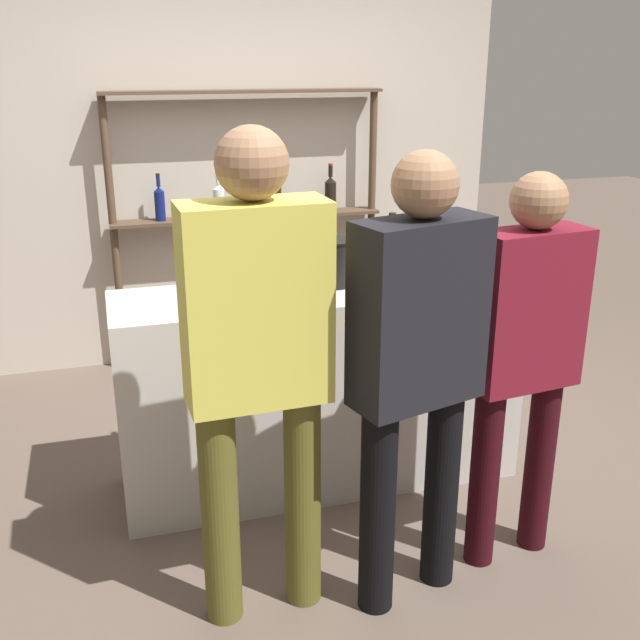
{
  "coord_description": "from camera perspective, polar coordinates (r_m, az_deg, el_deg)",
  "views": [
    {
      "loc": [
        -0.93,
        -3.15,
        2.0
      ],
      "look_at": [
        0.0,
        0.0,
        0.84
      ],
      "focal_mm": 42.0,
      "sensor_mm": 36.0,
      "label": 1
    }
  ],
  "objects": [
    {
      "name": "ground_plane",
      "position": [
        3.84,
        0.0,
        -11.84
      ],
      "size": [
        16.0,
        16.0,
        0.0
      ],
      "primitive_type": "plane",
      "color": "brown"
    },
    {
      "name": "customer_left",
      "position": [
        2.54,
        -4.8,
        -2.35
      ],
      "size": [
        0.5,
        0.24,
        1.8
      ],
      "rotation": [
        0.0,
        0.0,
        1.61
      ],
      "color": "brown",
      "rests_on": "ground_plane"
    },
    {
      "name": "counter_bottle_1",
      "position": [
        3.16,
        -6.2,
        3.29
      ],
      "size": [
        0.07,
        0.07,
        0.36
      ],
      "color": "black",
      "rests_on": "bar_counter"
    },
    {
      "name": "customer_center",
      "position": [
        2.65,
        7.4,
        -2.71
      ],
      "size": [
        0.51,
        0.33,
        1.72
      ],
      "rotation": [
        0.0,
        0.0,
        1.84
      ],
      "color": "black",
      "rests_on": "ground_plane"
    },
    {
      "name": "back_wall",
      "position": [
        5.14,
        -6.04,
        12.7
      ],
      "size": [
        3.5,
        0.12,
        2.8
      ],
      "primitive_type": "cube",
      "color": "#B2A899",
      "rests_on": "ground_plane"
    },
    {
      "name": "bar_counter",
      "position": [
        3.61,
        0.0,
        -5.16
      ],
      "size": [
        1.9,
        0.53,
        0.98
      ],
      "primitive_type": "cube",
      "color": "#B7B2AD",
      "rests_on": "ground_plane"
    },
    {
      "name": "back_shelf",
      "position": [
        5.0,
        -5.43,
        9.92
      ],
      "size": [
        1.79,
        0.18,
        1.8
      ],
      "color": "#4C3828",
      "rests_on": "ground_plane"
    },
    {
      "name": "counter_bottle_0",
      "position": [
        3.42,
        -6.22,
        4.61
      ],
      "size": [
        0.08,
        0.08,
        0.35
      ],
      "color": "silver",
      "rests_on": "bar_counter"
    },
    {
      "name": "counter_bottle_2",
      "position": [
        3.56,
        5.45,
        5.01
      ],
      "size": [
        0.09,
        0.09,
        0.33
      ],
      "color": "brown",
      "rests_on": "bar_counter"
    },
    {
      "name": "customer_right",
      "position": [
        2.99,
        15.33,
        -1.83
      ],
      "size": [
        0.45,
        0.24,
        1.61
      ],
      "rotation": [
        0.0,
        0.0,
        1.69
      ],
      "color": "black",
      "rests_on": "ground_plane"
    },
    {
      "name": "ice_bucket",
      "position": [
        3.48,
        1.06,
        4.41
      ],
      "size": [
        0.18,
        0.18,
        0.22
      ],
      "color": "black",
      "rests_on": "bar_counter"
    }
  ]
}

